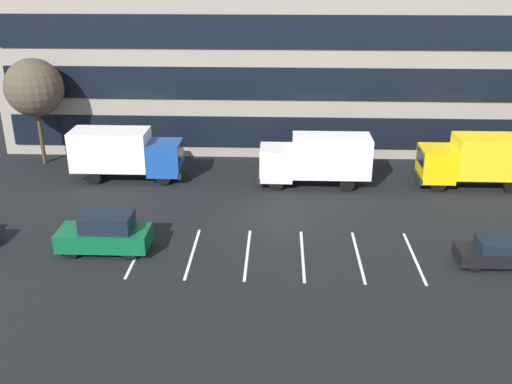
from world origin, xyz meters
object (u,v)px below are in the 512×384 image
(box_truck_yellow_all, at_px, (479,159))
(suv_forest, at_px, (105,233))
(sedan_black, at_px, (497,253))
(box_truck_blue, at_px, (125,152))
(box_truck_white, at_px, (317,158))
(bare_tree, at_px, (34,88))

(box_truck_yellow_all, relative_size, suv_forest, 1.60)
(box_truck_yellow_all, relative_size, sedan_black, 1.86)
(box_truck_yellow_all, xyz_separation_m, box_truck_blue, (-23.19, 0.42, 0.00))
(box_truck_white, distance_m, suv_forest, 14.85)
(sedan_black, relative_size, suv_forest, 0.86)
(box_truck_white, relative_size, box_truck_blue, 0.98)
(box_truck_yellow_all, height_order, bare_tree, bare_tree)
(box_truck_blue, distance_m, bare_tree, 8.31)
(box_truck_yellow_all, xyz_separation_m, sedan_black, (-2.24, -10.54, -1.25))
(suv_forest, bearing_deg, box_truck_blue, 98.49)
(box_truck_blue, relative_size, bare_tree, 0.97)
(box_truck_blue, bearing_deg, box_truck_white, -2.77)
(suv_forest, xyz_separation_m, bare_tree, (-8.38, 13.34, 4.53))
(box_truck_yellow_all, relative_size, box_truck_blue, 1.00)
(box_truck_white, height_order, box_truck_yellow_all, box_truck_yellow_all)
(box_truck_blue, height_order, suv_forest, box_truck_blue)
(bare_tree, bearing_deg, box_truck_blue, -23.85)
(sedan_black, bearing_deg, box_truck_yellow_all, 77.99)
(box_truck_yellow_all, height_order, box_truck_blue, box_truck_blue)
(box_truck_yellow_all, xyz_separation_m, suv_forest, (-21.65, -9.90, -0.92))
(box_truck_blue, bearing_deg, suv_forest, -81.51)
(box_truck_white, relative_size, suv_forest, 1.58)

